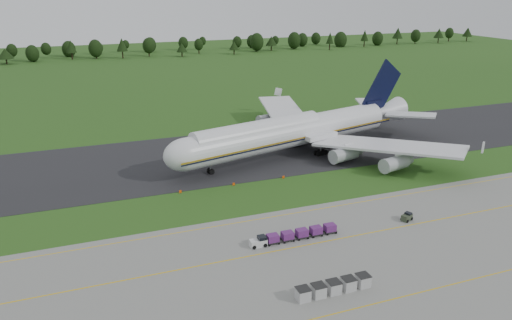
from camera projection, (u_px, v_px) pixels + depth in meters
name	position (u px, v px, depth m)	size (l,w,h in m)	color
ground	(255.00, 197.00, 102.72)	(600.00, 600.00, 0.00)	#244C16
apron	(336.00, 284.00, 72.71)	(300.00, 52.00, 0.06)	slate
taxiway	(216.00, 156.00, 127.42)	(300.00, 40.00, 0.08)	black
apron_markings	(315.00, 261.00, 78.89)	(300.00, 30.20, 0.01)	gold
tree_line	(145.00, 46.00, 300.19)	(522.57, 21.98, 11.92)	black
aircraft	(295.00, 131.00, 126.86)	(77.25, 72.90, 21.69)	silver
baggage_train	(293.00, 235.00, 85.14)	(15.97, 1.69, 1.63)	silver
utility_cart	(407.00, 218.00, 92.22)	(2.41, 1.95, 1.15)	#2F3827
uld_row	(334.00, 287.00, 70.39)	(11.47, 1.87, 1.85)	#A9A9A9
edge_markers	(234.00, 184.00, 108.55)	(24.12, 0.30, 0.60)	#EE4E07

